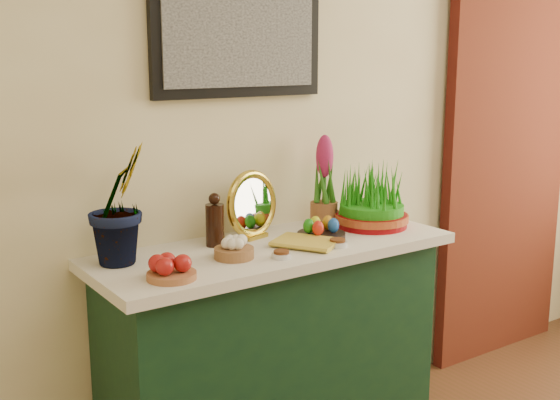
% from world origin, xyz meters
% --- Properties ---
extents(sideboard, '(1.30, 0.45, 0.85)m').
position_xyz_m(sideboard, '(-0.36, 2.00, 0.42)').
color(sideboard, '#133419').
rests_on(sideboard, ground).
extents(tablecloth, '(1.40, 0.55, 0.04)m').
position_xyz_m(tablecloth, '(-0.36, 2.00, 0.87)').
color(tablecloth, silver).
rests_on(tablecloth, sideboard).
extents(hyacinth_green, '(0.35, 0.34, 0.55)m').
position_xyz_m(hyacinth_green, '(-0.92, 2.11, 1.17)').
color(hyacinth_green, '#296A18').
rests_on(hyacinth_green, tablecloth).
extents(apple_bowl, '(0.20, 0.20, 0.08)m').
position_xyz_m(apple_bowl, '(-0.86, 1.85, 0.92)').
color(apple_bowl, '#9D5B36').
rests_on(apple_bowl, tablecloth).
extents(garlic_basket, '(0.18, 0.18, 0.08)m').
position_xyz_m(garlic_basket, '(-0.57, 1.93, 0.92)').
color(garlic_basket, '#91613A').
rests_on(garlic_basket, tablecloth).
extents(vinegar_cruet, '(0.07, 0.07, 0.20)m').
position_xyz_m(vinegar_cruet, '(-0.55, 2.11, 0.98)').
color(vinegar_cruet, black).
rests_on(vinegar_cruet, tablecloth).
extents(mirror, '(0.27, 0.13, 0.27)m').
position_xyz_m(mirror, '(-0.37, 2.13, 1.02)').
color(mirror, gold).
rests_on(mirror, tablecloth).
extents(book, '(0.25, 0.28, 0.03)m').
position_xyz_m(book, '(-0.34, 1.87, 0.91)').
color(book, gold).
rests_on(book, tablecloth).
extents(spice_dish_left, '(0.07, 0.07, 0.03)m').
position_xyz_m(spice_dish_left, '(-0.44, 1.84, 0.90)').
color(spice_dish_left, silver).
rests_on(spice_dish_left, tablecloth).
extents(spice_dish_right, '(0.07, 0.07, 0.03)m').
position_xyz_m(spice_dish_right, '(-0.18, 1.84, 0.90)').
color(spice_dish_right, silver).
rests_on(spice_dish_right, tablecloth).
extents(egg_plate, '(0.24, 0.24, 0.08)m').
position_xyz_m(egg_plate, '(-0.15, 1.98, 0.92)').
color(egg_plate, black).
rests_on(egg_plate, tablecloth).
extents(hyacinth_pink, '(0.12, 0.12, 0.38)m').
position_xyz_m(hyacinth_pink, '(-0.00, 2.15, 1.06)').
color(hyacinth_pink, brown).
rests_on(hyacinth_pink, tablecloth).
extents(wheatgrass_sabzeh, '(0.31, 0.31, 0.25)m').
position_xyz_m(wheatgrass_sabzeh, '(0.13, 2.00, 1.00)').
color(wheatgrass_sabzeh, maroon).
rests_on(wheatgrass_sabzeh, tablecloth).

